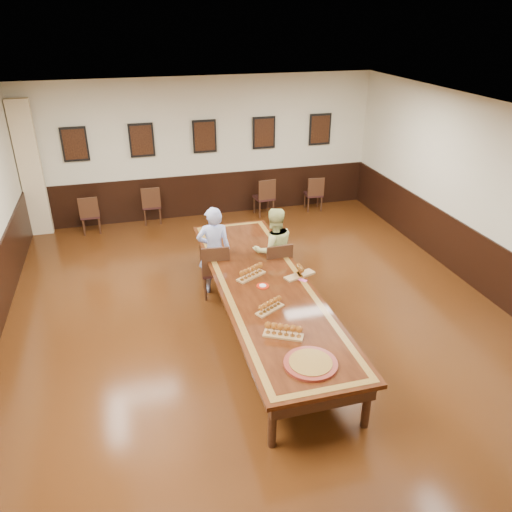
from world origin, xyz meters
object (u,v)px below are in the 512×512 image
object	(u,v)px
spare_chair_b	(151,204)
conference_table	(265,293)
chair_woman	(275,266)
spare_chair_c	(264,196)
person_woman	(274,250)
carved_platter	(311,364)
person_man	(214,251)
spare_chair_a	(90,214)
spare_chair_d	(314,193)
chair_man	(215,269)

from	to	relation	value
spare_chair_b	conference_table	distance (m)	4.99
chair_woman	spare_chair_c	world-z (taller)	chair_woman
spare_chair_b	person_woman	distance (m)	4.12
carved_platter	person_man	bearing A→B (deg)	99.05
person_woman	conference_table	bearing A→B (deg)	64.21
person_man	person_woman	bearing A→B (deg)	176.65
spare_chair_a	conference_table	distance (m)	5.31
spare_chair_d	conference_table	world-z (taller)	spare_chair_d
spare_chair_a	chair_man	bearing A→B (deg)	120.66
conference_table	chair_woman	bearing A→B (deg)	64.37
spare_chair_c	carved_platter	xyz separation A→B (m)	(-1.32, -6.57, 0.32)
conference_table	carved_platter	size ratio (longest dim) A/B	7.57
spare_chair_a	person_woman	distance (m)	4.70
spare_chair_b	spare_chair_c	world-z (taller)	spare_chair_c
conference_table	carved_platter	xyz separation A→B (m)	(-0.01, -1.96, 0.16)
spare_chair_a	person_woman	bearing A→B (deg)	130.79
person_man	spare_chair_c	bearing A→B (deg)	-112.64
chair_woman	person_man	world-z (taller)	person_man
spare_chair_b	spare_chair_c	size ratio (longest dim) A/B	0.98
person_woman	conference_table	world-z (taller)	person_woman
spare_chair_b	person_woman	bearing A→B (deg)	117.62
spare_chair_b	spare_chair_d	distance (m)	3.92
carved_platter	chair_man	bearing A→B (deg)	99.56
person_man	person_woman	xyz separation A→B (m)	(1.01, -0.17, -0.03)
spare_chair_a	spare_chair_d	bearing A→B (deg)	178.45
chair_woman	spare_chair_d	world-z (taller)	chair_woman
person_woman	conference_table	xyz separation A→B (m)	(-0.48, -1.12, -0.15)
spare_chair_d	carved_platter	distance (m)	7.06
conference_table	spare_chair_a	bearing A→B (deg)	120.43
chair_man	spare_chair_b	world-z (taller)	chair_man
spare_chair_b	conference_table	xyz separation A→B (m)	(1.33, -4.81, 0.16)
spare_chair_d	person_woman	xyz separation A→B (m)	(-2.10, -3.48, 0.33)
carved_platter	chair_woman	bearing A→B (deg)	80.54
chair_woman	carved_platter	bearing A→B (deg)	78.10
spare_chair_a	person_woman	xyz separation A→B (m)	(3.17, -3.46, 0.32)
person_man	spare_chair_d	bearing A→B (deg)	-126.86
spare_chair_c	spare_chair_a	bearing A→B (deg)	-6.00
person_man	conference_table	xyz separation A→B (m)	(0.53, -1.29, -0.18)
chair_woman	person_woman	world-z (taller)	person_woman
chair_woman	spare_chair_b	size ratio (longest dim) A/B	1.09
chair_woman	spare_chair_c	distance (m)	3.69
spare_chair_c	person_man	world-z (taller)	person_man
person_woman	carved_platter	bearing A→B (deg)	78.49
spare_chair_b	conference_table	bearing A→B (deg)	106.89
spare_chair_a	person_man	size ratio (longest dim) A/B	0.55
spare_chair_a	spare_chair_c	size ratio (longest dim) A/B	0.95
spare_chair_b	person_man	size ratio (longest dim) A/B	0.57
chair_woman	spare_chair_a	distance (m)	4.77
chair_woman	person_man	size ratio (longest dim) A/B	0.62
chair_woman	person_woman	distance (m)	0.29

